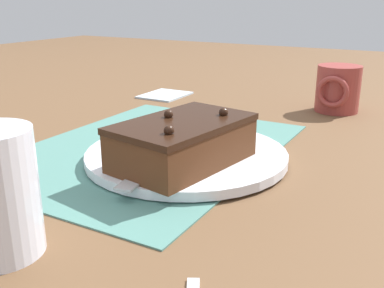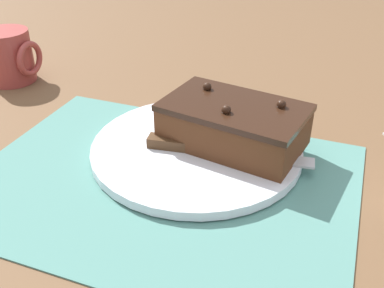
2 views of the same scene
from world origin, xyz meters
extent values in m
plane|color=brown|center=(0.00, 0.00, 0.00)|extent=(3.00, 3.00, 0.00)
cube|color=slate|center=(0.00, 0.00, 0.00)|extent=(0.46, 0.34, 0.00)
cylinder|color=white|center=(0.02, 0.07, 0.01)|extent=(0.28, 0.28, 0.01)
cube|color=#512D19|center=(0.06, 0.09, 0.04)|extent=(0.19, 0.13, 0.05)
cube|color=black|center=(0.06, 0.09, 0.07)|extent=(0.19, 0.14, 0.01)
sphere|color=black|center=(0.01, 0.13, 0.08)|extent=(0.01, 0.01, 0.01)
sphere|color=black|center=(0.06, 0.07, 0.08)|extent=(0.01, 0.01, 0.01)
sphere|color=black|center=(0.12, 0.11, 0.08)|extent=(0.01, 0.01, 0.01)
cube|color=#472D19|center=(-0.01, 0.06, 0.02)|extent=(0.07, 0.03, 0.01)
cube|color=#B7BABF|center=(0.10, 0.07, 0.02)|extent=(0.15, 0.04, 0.00)
cylinder|color=#993833|center=(-0.38, 0.19, 0.05)|extent=(0.08, 0.08, 0.09)
torus|color=#993833|center=(-0.33, 0.19, 0.05)|extent=(0.01, 0.06, 0.06)
cube|color=silver|center=(-0.33, -0.19, 0.00)|extent=(0.11, 0.09, 0.01)
camera|label=1|loc=(0.52, 0.37, 0.22)|focal=42.00mm
camera|label=2|loc=(0.19, -0.40, 0.33)|focal=42.00mm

